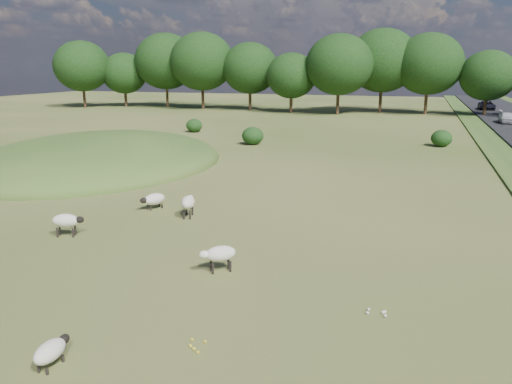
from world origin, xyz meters
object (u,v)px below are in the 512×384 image
Objects in this scene: car_3 at (487,105)px; car_5 at (507,117)px; sheep_0 at (51,351)px; sheep_2 at (219,254)px; sheep_1 at (188,202)px; sheep_4 at (154,199)px; sheep_3 at (66,221)px.

car_5 is at bearing -90.00° from car_3.
sheep_0 is 6.25m from sheep_2.
sheep_1 reaches higher than sheep_4.
car_5 is (22.16, 47.08, 0.25)m from sheep_3.
sheep_0 is 57.02m from car_5.
sheep_1 is 0.30× the size of car_3.
sheep_2 is at bearing -14.05° from sheep_0.
sheep_2 reaches higher than sheep_0.
sheep_0 is at bearing 49.16° from sheep_4.
car_3 is at bearing -139.30° from sheep_2.
sheep_1 is (-2.04, 11.25, 0.28)m from sheep_0.
sheep_3 is 4.67m from sheep_4.
car_5 is at bearing -144.01° from sheep_2.
sheep_0 is at bearing -71.68° from sheep_3.
sheep_3 is 52.03m from car_5.
car_3 is (20.85, 61.60, 0.41)m from sheep_4.
sheep_4 is at bearing 19.44° from sheep_0.
car_5 is (0.00, -19.00, 0.01)m from car_3.
sheep_3 is 0.29× the size of car_3.
sheep_1 is 1.15× the size of sheep_2.
car_5 is (15.18, 48.46, 0.28)m from sheep_2.
sheep_3 reaches higher than sheep_0.
car_3 is at bearing 53.66° from sheep_3.
sheep_0 is 0.28× the size of car_5.
sheep_2 is 69.15m from car_3.
car_3 is at bearing -31.91° from sheep_1.
sheep_4 is 65.03m from car_3.
sheep_2 is 7.11m from sheep_3.
sheep_1 is 0.37× the size of car_5.
sheep_0 is 9.20m from sheep_3.
sheep_4 is at bearing -108.70° from car_3.
sheep_1 is at bearing -106.78° from car_3.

